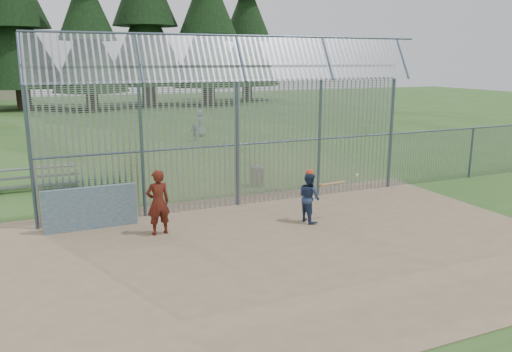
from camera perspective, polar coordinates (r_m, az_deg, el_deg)
name	(u,v)px	position (r m, az deg, el deg)	size (l,w,h in m)	color
ground	(286,240)	(13.24, 3.46, -7.30)	(120.00, 120.00, 0.00)	#2D511E
dirt_infield	(295,246)	(12.82, 4.48, -7.97)	(14.00, 10.00, 0.02)	#756047
dugout_wall	(91,208)	(14.55, -18.38, -3.50)	(2.50, 0.12, 1.20)	#38566B
batter	(309,197)	(14.48, 6.10, -2.43)	(0.71, 0.55, 1.46)	navy
onlooker	(158,202)	(13.57, -11.13, -2.98)	(0.65, 0.43, 1.78)	maroon
bg_kid_standing	(201,123)	(31.15, -6.31, 6.03)	(0.80, 0.52, 1.63)	gray
bg_kid_seated	(194,133)	(29.35, -7.07, 4.92)	(0.57, 0.24, 0.97)	slate
batting_gear	(317,176)	(14.40, 7.00, 0.01)	(1.67, 0.34, 0.49)	#B83518
trash_can	(257,176)	(18.61, 0.11, -0.03)	(0.56, 0.56, 0.82)	gray
bleacher	(36,178)	(19.97, -23.87, -0.18)	(3.00, 0.95, 0.72)	slate
backstop_fence	(289,131)	(16.44, 3.83, 5.21)	(20.09, 0.81, 5.30)	#47566B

